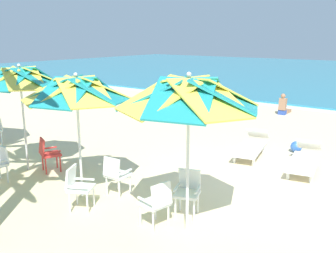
% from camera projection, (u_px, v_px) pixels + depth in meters
% --- Properties ---
extents(ground_plane, '(80.00, 80.00, 0.00)m').
position_uv_depth(ground_plane, '(247.00, 184.00, 8.54)').
color(ground_plane, beige).
extents(beach_umbrella_0, '(2.35, 2.35, 2.75)m').
position_uv_depth(beach_umbrella_0, '(189.00, 95.00, 5.93)').
color(beach_umbrella_0, silver).
rests_on(beach_umbrella_0, ground).
extents(plastic_chair_0, '(0.54, 0.51, 0.87)m').
position_uv_depth(plastic_chair_0, '(157.00, 202.00, 6.50)').
color(plastic_chair_0, white).
rests_on(plastic_chair_0, ground).
extents(plastic_chair_1, '(0.57, 0.59, 0.87)m').
position_uv_depth(plastic_chair_1, '(188.00, 190.00, 7.00)').
color(plastic_chair_1, white).
rests_on(plastic_chair_1, ground).
extents(beach_umbrella_1, '(2.17, 2.17, 2.60)m').
position_uv_depth(beach_umbrella_1, '(76.00, 90.00, 7.43)').
color(beach_umbrella_1, silver).
rests_on(beach_umbrella_1, ground).
extents(plastic_chair_2, '(0.61, 0.60, 0.87)m').
position_uv_depth(plastic_chair_2, '(78.00, 185.00, 7.21)').
color(plastic_chair_2, white).
rests_on(plastic_chair_2, ground).
extents(plastic_chair_3, '(0.46, 0.49, 0.87)m').
position_uv_depth(plastic_chair_3, '(116.00, 173.00, 7.84)').
color(plastic_chair_3, white).
rests_on(plastic_chair_3, ground).
extents(beach_umbrella_2, '(2.09, 2.09, 2.66)m').
position_uv_depth(beach_umbrella_2, '(20.00, 78.00, 8.94)').
color(beach_umbrella_2, silver).
rests_on(beach_umbrella_2, ground).
extents(plastic_chair_4, '(0.58, 0.60, 0.87)m').
position_uv_depth(plastic_chair_4, '(48.00, 152.00, 9.24)').
color(plastic_chair_4, red).
rests_on(plastic_chair_4, ground).
extents(sun_lounger_0, '(1.01, 2.22, 0.62)m').
position_uv_depth(sun_lounger_0, '(304.00, 159.00, 9.41)').
color(sun_lounger_0, white).
rests_on(sun_lounger_0, ground).
extents(sun_lounger_1, '(1.06, 2.23, 0.62)m').
position_uv_depth(sun_lounger_1, '(251.00, 146.00, 10.57)').
color(sun_lounger_1, white).
rests_on(sun_lounger_1, ground).
extents(beach_ball, '(0.33, 0.33, 0.33)m').
position_uv_depth(beach_ball, '(296.00, 147.00, 10.86)').
color(beach_ball, blue).
rests_on(beach_ball, ground).
extents(beachgoer_seated, '(0.30, 0.93, 0.92)m').
position_uv_depth(beachgoer_seated, '(284.00, 107.00, 16.16)').
color(beachgoer_seated, '#2D4CA5').
rests_on(beachgoer_seated, ground).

